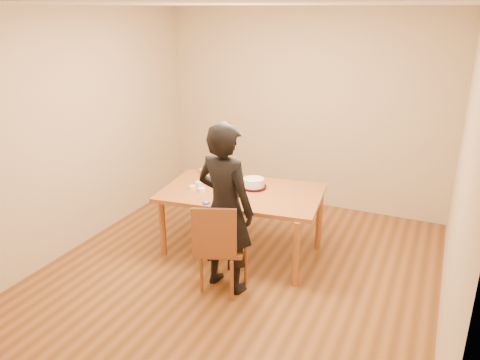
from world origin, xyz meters
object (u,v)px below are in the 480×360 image
at_px(dining_table, 242,193).
at_px(person, 225,209).
at_px(cake, 254,183).
at_px(cake_plate, 254,187).
at_px(dining_chair, 224,248).

bearing_deg(dining_table, person, -84.87).
xyz_separation_m(cake, person, (0.07, -0.88, 0.04)).
bearing_deg(cake, cake_plate, 0.00).
xyz_separation_m(dining_table, cake, (0.08, 0.15, 0.08)).
height_order(dining_chair, cake_plate, cake_plate).
relative_size(dining_table, cake_plate, 5.94).
xyz_separation_m(dining_chair, cake, (-0.07, 0.92, 0.36)).
relative_size(dining_chair, cake_plate, 1.31).
bearing_deg(dining_chair, dining_table, 79.64).
height_order(cake_plate, cake, cake).
bearing_deg(dining_table, cake, 55.27).
bearing_deg(dining_chair, cake, 73.03).
xyz_separation_m(cake_plate, person, (0.07, -0.88, 0.09)).
height_order(dining_table, dining_chair, dining_table).
xyz_separation_m(dining_table, person, (0.15, -0.73, 0.13)).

